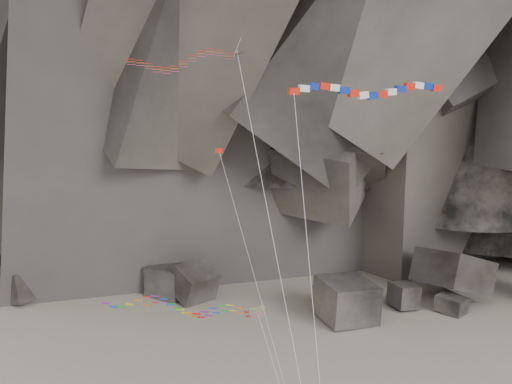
{
  "coord_description": "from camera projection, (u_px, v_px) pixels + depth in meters",
  "views": [
    {
      "loc": [
        3.19,
        -42.15,
        28.58
      ],
      "look_at": [
        0.26,
        6.0,
        19.52
      ],
      "focal_mm": 45.0,
      "sensor_mm": 36.0,
      "label": 1
    }
  ],
  "objects": [
    {
      "name": "boulder_field",
      "position": [
        348.0,
        288.0,
        79.73
      ],
      "size": [
        74.39,
        17.52,
        7.73
      ],
      "color": "#47423F",
      "rests_on": "ground"
    },
    {
      "name": "delta_kite",
      "position": [
        176.0,
        61.0,
        42.29
      ],
      "size": [
        14.24,
        12.3,
        29.5
      ],
      "rotation": [
        0.0,
        0.0,
        0.02
      ],
      "color": "red",
      "rests_on": "ground"
    },
    {
      "name": "banner_kite",
      "position": [
        367.0,
        92.0,
        42.11
      ],
      "size": [
        10.47,
        13.92,
        26.54
      ],
      "rotation": [
        0.0,
        0.0,
        0.36
      ],
      "color": "red",
      "rests_on": "ground"
    },
    {
      "name": "parafoil_kite",
      "position": [
        173.0,
        305.0,
        48.97
      ],
      "size": [
        17.92,
        15.18,
        10.2
      ],
      "rotation": [
        0.0,
        0.0,
        0.39
      ],
      "color": "#C4D20B",
      "rests_on": "ground"
    },
    {
      "name": "pennant_kite",
      "position": [
        246.0,
        247.0,
        40.93
      ],
      "size": [
        7.91,
        11.13,
        22.16
      ],
      "rotation": [
        0.0,
        0.0,
        0.05
      ],
      "color": "red",
      "rests_on": "ground"
    }
  ]
}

